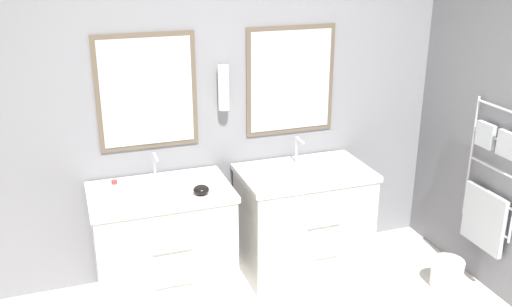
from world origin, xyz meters
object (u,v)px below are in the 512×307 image
Objects in this scene: vanity_right at (305,222)px; toiletry_bottle at (115,192)px; waste_bin at (447,273)px; vanity_left at (164,246)px; amenity_bowl at (201,190)px.

vanity_right is 1.50m from toiletry_bottle.
vanity_right is at bearing 149.05° from waste_bin.
waste_bin is at bearing -30.95° from vanity_right.
vanity_right is (1.10, 0.00, 0.00)m from vanity_left.
vanity_left is 2.14m from waste_bin.
toiletry_bottle is (-0.31, -0.06, 0.49)m from vanity_left.
vanity_right is 8.94× the size of amenity_bowl.
vanity_right is at bearing 2.55° from toiletry_bottle.
toiletry_bottle is at bearing 168.01° from waste_bin.
toiletry_bottle is 1.41× the size of amenity_bowl.
amenity_bowl is 1.99m from waste_bin.
vanity_left is at bearing 180.00° from vanity_right.
vanity_left and vanity_right have the same top height.
vanity_left is 0.54m from amenity_bowl.
toiletry_bottle is 0.57m from amenity_bowl.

